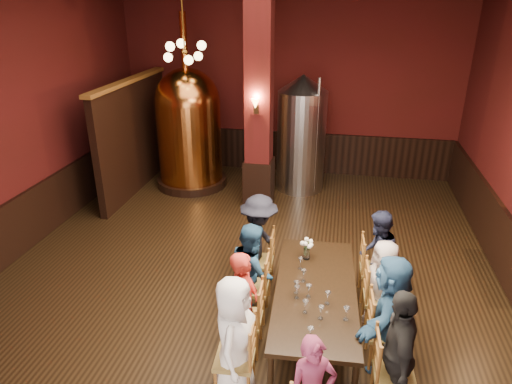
% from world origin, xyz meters
% --- Properties ---
extents(room, '(10.00, 10.02, 4.50)m').
position_xyz_m(room, '(0.00, 0.00, 2.25)').
color(room, black).
rests_on(room, ground).
extents(wainscot_back, '(7.90, 0.08, 1.00)m').
position_xyz_m(wainscot_back, '(0.00, 4.96, 0.50)').
color(wainscot_back, black).
rests_on(wainscot_back, ground).
extents(wainscot_left, '(0.08, 9.90, 1.00)m').
position_xyz_m(wainscot_left, '(-3.96, 0.00, 0.50)').
color(wainscot_left, black).
rests_on(wainscot_left, ground).
extents(column, '(0.58, 0.58, 4.50)m').
position_xyz_m(column, '(-0.30, 2.80, 2.25)').
color(column, '#480F10').
rests_on(column, ground).
extents(partition, '(0.22, 3.50, 2.40)m').
position_xyz_m(partition, '(-3.20, 3.20, 1.20)').
color(partition, black).
rests_on(partition, ground).
extents(pendant_cluster, '(0.90, 0.90, 1.70)m').
position_xyz_m(pendant_cluster, '(-1.80, 2.90, 3.10)').
color(pendant_cluster, '#A57226').
rests_on(pendant_cluster, room).
extents(sconce_column, '(0.20, 0.20, 0.36)m').
position_xyz_m(sconce_column, '(-0.30, 2.50, 2.20)').
color(sconce_column, black).
rests_on(sconce_column, column).
extents(dining_table, '(1.12, 2.45, 0.75)m').
position_xyz_m(dining_table, '(1.15, -1.12, 0.69)').
color(dining_table, black).
rests_on(dining_table, ground).
extents(chair_0, '(0.48, 0.48, 0.92)m').
position_xyz_m(chair_0, '(0.35, -2.16, 0.46)').
color(chair_0, brown).
rests_on(chair_0, ground).
extents(person_0, '(0.48, 0.73, 1.47)m').
position_xyz_m(person_0, '(0.35, -2.16, 0.74)').
color(person_0, white).
rests_on(person_0, ground).
extents(chair_1, '(0.48, 0.48, 0.92)m').
position_xyz_m(chair_1, '(0.32, -1.50, 0.46)').
color(chair_1, brown).
rests_on(chair_1, ground).
extents(person_1, '(0.33, 0.51, 1.38)m').
position_xyz_m(person_1, '(0.32, -1.50, 0.69)').
color(person_1, '#B0291E').
rests_on(person_1, ground).
extents(chair_2, '(0.48, 0.48, 0.92)m').
position_xyz_m(chair_2, '(0.28, -0.84, 0.46)').
color(chair_2, brown).
rests_on(chair_2, ground).
extents(person_2, '(0.55, 0.76, 1.42)m').
position_xyz_m(person_2, '(0.28, -0.84, 0.71)').
color(person_2, navy).
rests_on(person_2, ground).
extents(chair_3, '(0.48, 0.48, 0.92)m').
position_xyz_m(chair_3, '(0.25, -0.17, 0.46)').
color(chair_3, brown).
rests_on(chair_3, ground).
extents(person_3, '(0.69, 1.05, 1.52)m').
position_xyz_m(person_3, '(0.25, -0.17, 0.76)').
color(person_3, black).
rests_on(person_3, ground).
extents(chair_4, '(0.48, 0.48, 0.92)m').
position_xyz_m(chair_4, '(2.05, -2.08, 0.46)').
color(chair_4, brown).
rests_on(chair_4, ground).
extents(person_4, '(0.38, 0.89, 1.50)m').
position_xyz_m(person_4, '(2.05, -2.08, 0.75)').
color(person_4, black).
rests_on(person_4, ground).
extents(chair_5, '(0.48, 0.48, 0.92)m').
position_xyz_m(chair_5, '(2.01, -1.41, 0.46)').
color(chair_5, brown).
rests_on(chair_5, ground).
extents(person_5, '(0.82, 1.43, 1.47)m').
position_xyz_m(person_5, '(2.01, -1.41, 0.74)').
color(person_5, '#2B5783').
rests_on(person_5, ground).
extents(chair_6, '(0.48, 0.48, 0.92)m').
position_xyz_m(chair_6, '(1.98, -0.75, 0.46)').
color(chair_6, brown).
rests_on(chair_6, ground).
extents(person_6, '(0.54, 0.71, 1.29)m').
position_xyz_m(person_6, '(1.98, -0.75, 0.64)').
color(person_6, '#B6A7A0').
rests_on(person_6, ground).
extents(chair_7, '(0.48, 0.48, 0.92)m').
position_xyz_m(chair_7, '(1.95, -0.08, 0.46)').
color(chair_7, brown).
rests_on(chair_7, ground).
extents(person_7, '(0.46, 0.72, 1.38)m').
position_xyz_m(person_7, '(1.95, -0.08, 0.69)').
color(person_7, '#1D213A').
rests_on(person_7, ground).
extents(copper_kettle, '(1.89, 1.89, 3.81)m').
position_xyz_m(copper_kettle, '(-2.05, 3.59, 1.39)').
color(copper_kettle, black).
rests_on(copper_kettle, ground).
extents(steel_vessel, '(1.42, 1.42, 2.58)m').
position_xyz_m(steel_vessel, '(0.46, 3.85, 1.29)').
color(steel_vessel, '#B2B2B7').
rests_on(steel_vessel, ground).
extents(rose_vase, '(0.18, 0.18, 0.31)m').
position_xyz_m(rose_vase, '(0.97, -0.44, 0.96)').
color(rose_vase, white).
rests_on(rose_vase, dining_table).
extents(wine_glass_0, '(0.07, 0.07, 0.17)m').
position_xyz_m(wine_glass_0, '(0.98, -0.99, 0.83)').
color(wine_glass_0, white).
rests_on(wine_glass_0, dining_table).
extents(wine_glass_1, '(0.07, 0.07, 0.17)m').
position_xyz_m(wine_glass_1, '(1.06, -1.62, 0.83)').
color(wine_glass_1, white).
rests_on(wine_glass_1, dining_table).
extents(wine_glass_2, '(0.07, 0.07, 0.17)m').
position_xyz_m(wine_glass_2, '(0.92, -1.27, 0.83)').
color(wine_glass_2, white).
rests_on(wine_glass_2, dining_table).
extents(wine_glass_3, '(0.07, 0.07, 0.17)m').
position_xyz_m(wine_glass_3, '(1.15, -2.07, 0.83)').
color(wine_glass_3, white).
rests_on(wine_glass_3, dining_table).
extents(wine_glass_4, '(0.07, 0.07, 0.17)m').
position_xyz_m(wine_glass_4, '(1.24, -1.69, 0.83)').
color(wine_glass_4, white).
rests_on(wine_glass_4, dining_table).
extents(wine_glass_5, '(0.07, 0.07, 0.17)m').
position_xyz_m(wine_glass_5, '(1.52, -1.65, 0.83)').
color(wine_glass_5, white).
rests_on(wine_glass_5, dining_table).
extents(wine_glass_6, '(0.07, 0.07, 0.17)m').
position_xyz_m(wine_glass_6, '(1.30, -1.40, 0.83)').
color(wine_glass_6, white).
rests_on(wine_glass_6, dining_table).
extents(wine_glass_7, '(0.07, 0.07, 0.17)m').
position_xyz_m(wine_glass_7, '(1.07, -1.31, 0.83)').
color(wine_glass_7, white).
rests_on(wine_glass_7, dining_table).
extents(wine_glass_8, '(0.07, 0.07, 0.17)m').
position_xyz_m(wine_glass_8, '(0.93, -1.36, 0.83)').
color(wine_glass_8, white).
rests_on(wine_glass_8, dining_table).
extents(wine_glass_9, '(0.07, 0.07, 0.17)m').
position_xyz_m(wine_glass_9, '(0.91, -0.71, 0.83)').
color(wine_glass_9, white).
rests_on(wine_glass_9, dining_table).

